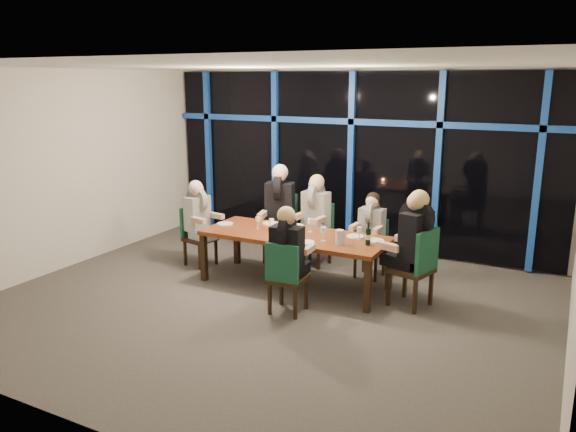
{
  "coord_description": "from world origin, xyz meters",
  "views": [
    {
      "loc": [
        3.39,
        -5.9,
        2.85
      ],
      "look_at": [
        0.0,
        0.6,
        1.05
      ],
      "focal_mm": 35.0,
      "sensor_mm": 36.0,
      "label": 1
    }
  ],
  "objects_px": {
    "chair_far_left": "(281,223)",
    "chair_far_right": "(372,244)",
    "diner_far_left": "(279,199)",
    "chair_far_mid": "(317,230)",
    "diner_end_right": "(413,231)",
    "water_pitcher": "(340,237)",
    "diner_end_left": "(199,211)",
    "diner_far_right": "(371,223)",
    "chair_end_left": "(196,233)",
    "wine_bottle": "(368,236)",
    "diner_near_mid": "(288,244)",
    "chair_end_right": "(418,264)",
    "diner_far_mid": "(315,207)",
    "chair_near_mid": "(285,274)",
    "dining_table": "(295,239)"
  },
  "relations": [
    {
      "from": "chair_far_left",
      "to": "chair_far_right",
      "type": "xyz_separation_m",
      "value": [
        1.57,
        -0.08,
        -0.11
      ]
    },
    {
      "from": "diner_far_left",
      "to": "chair_far_mid",
      "type": "bearing_deg",
      "value": -0.8
    },
    {
      "from": "diner_end_right",
      "to": "water_pitcher",
      "type": "relative_size",
      "value": 5.2
    },
    {
      "from": "chair_far_right",
      "to": "diner_end_left",
      "type": "relative_size",
      "value": 0.97
    },
    {
      "from": "chair_far_right",
      "to": "diner_far_right",
      "type": "xyz_separation_m",
      "value": [
        -0.0,
        -0.07,
        0.34
      ]
    },
    {
      "from": "water_pitcher",
      "to": "chair_end_left",
      "type": "bearing_deg",
      "value": -165.76
    },
    {
      "from": "water_pitcher",
      "to": "diner_end_left",
      "type": "bearing_deg",
      "value": -165.62
    },
    {
      "from": "chair_far_left",
      "to": "diner_far_left",
      "type": "bearing_deg",
      "value": -90.0
    },
    {
      "from": "wine_bottle",
      "to": "water_pitcher",
      "type": "xyz_separation_m",
      "value": [
        -0.34,
        -0.15,
        -0.02
      ]
    },
    {
      "from": "diner_near_mid",
      "to": "chair_far_left",
      "type": "bearing_deg",
      "value": -62.78
    },
    {
      "from": "water_pitcher",
      "to": "chair_end_right",
      "type": "bearing_deg",
      "value": 31.68
    },
    {
      "from": "diner_far_mid",
      "to": "diner_far_right",
      "type": "relative_size",
      "value": 1.13
    },
    {
      "from": "chair_far_mid",
      "to": "diner_far_right",
      "type": "xyz_separation_m",
      "value": [
        0.95,
        -0.22,
        0.28
      ]
    },
    {
      "from": "diner_far_mid",
      "to": "diner_end_right",
      "type": "relative_size",
      "value": 0.93
    },
    {
      "from": "chair_far_mid",
      "to": "diner_end_right",
      "type": "xyz_separation_m",
      "value": [
        1.78,
        -1.0,
        0.45
      ]
    },
    {
      "from": "diner_end_left",
      "to": "diner_end_right",
      "type": "relative_size",
      "value": 0.88
    },
    {
      "from": "diner_end_right",
      "to": "diner_near_mid",
      "type": "distance_m",
      "value": 1.58
    },
    {
      "from": "chair_far_right",
      "to": "chair_end_right",
      "type": "distance_m",
      "value": 1.27
    },
    {
      "from": "chair_end_right",
      "to": "diner_end_left",
      "type": "bearing_deg",
      "value": -75.91
    },
    {
      "from": "chair_end_left",
      "to": "chair_end_right",
      "type": "bearing_deg",
      "value": -80.65
    },
    {
      "from": "chair_far_mid",
      "to": "diner_near_mid",
      "type": "relative_size",
      "value": 1.07
    },
    {
      "from": "diner_far_right",
      "to": "wine_bottle",
      "type": "bearing_deg",
      "value": -70.61
    },
    {
      "from": "chair_end_right",
      "to": "diner_end_left",
      "type": "distance_m",
      "value": 3.46
    },
    {
      "from": "chair_end_left",
      "to": "chair_near_mid",
      "type": "xyz_separation_m",
      "value": [
        2.15,
        -1.09,
        0.01
      ]
    },
    {
      "from": "chair_far_mid",
      "to": "water_pitcher",
      "type": "distance_m",
      "value": 1.52
    },
    {
      "from": "chair_near_mid",
      "to": "diner_end_left",
      "type": "bearing_deg",
      "value": -30.8
    },
    {
      "from": "diner_far_mid",
      "to": "water_pitcher",
      "type": "xyz_separation_m",
      "value": [
        0.88,
        -1.13,
        -0.08
      ]
    },
    {
      "from": "diner_far_mid",
      "to": "diner_far_right",
      "type": "xyz_separation_m",
      "value": [
        0.96,
        -0.14,
        -0.1
      ]
    },
    {
      "from": "diner_far_mid",
      "to": "diner_near_mid",
      "type": "height_order",
      "value": "diner_far_mid"
    },
    {
      "from": "diner_far_right",
      "to": "diner_end_right",
      "type": "distance_m",
      "value": 1.15
    },
    {
      "from": "dining_table",
      "to": "wine_bottle",
      "type": "height_order",
      "value": "wine_bottle"
    },
    {
      "from": "chair_end_right",
      "to": "diner_end_left",
      "type": "relative_size",
      "value": 1.17
    },
    {
      "from": "chair_near_mid",
      "to": "diner_end_left",
      "type": "relative_size",
      "value": 1.05
    },
    {
      "from": "water_pitcher",
      "to": "chair_near_mid",
      "type": "bearing_deg",
      "value": -95.11
    },
    {
      "from": "chair_far_left",
      "to": "diner_far_mid",
      "type": "height_order",
      "value": "diner_far_mid"
    },
    {
      "from": "wine_bottle",
      "to": "water_pitcher",
      "type": "bearing_deg",
      "value": -156.58
    },
    {
      "from": "chair_far_mid",
      "to": "diner_near_mid",
      "type": "distance_m",
      "value": 2.0
    },
    {
      "from": "chair_far_right",
      "to": "chair_end_left",
      "type": "bearing_deg",
      "value": -161.2
    },
    {
      "from": "chair_end_right",
      "to": "water_pitcher",
      "type": "bearing_deg",
      "value": -63.6
    },
    {
      "from": "chair_end_left",
      "to": "water_pitcher",
      "type": "xyz_separation_m",
      "value": [
        2.53,
        -0.31,
        0.34
      ]
    },
    {
      "from": "chair_end_right",
      "to": "diner_far_left",
      "type": "relative_size",
      "value": 1.01
    },
    {
      "from": "chair_far_right",
      "to": "diner_far_right",
      "type": "height_order",
      "value": "diner_far_right"
    },
    {
      "from": "diner_end_right",
      "to": "wine_bottle",
      "type": "distance_m",
      "value": 0.59
    },
    {
      "from": "chair_far_left",
      "to": "water_pitcher",
      "type": "distance_m",
      "value": 1.9
    },
    {
      "from": "diner_far_right",
      "to": "diner_end_left",
      "type": "bearing_deg",
      "value": -161.92
    },
    {
      "from": "dining_table",
      "to": "wine_bottle",
      "type": "xyz_separation_m",
      "value": [
        1.08,
        -0.04,
        0.18
      ]
    },
    {
      "from": "diner_near_mid",
      "to": "wine_bottle",
      "type": "height_order",
      "value": "diner_near_mid"
    },
    {
      "from": "chair_end_left",
      "to": "diner_far_left",
      "type": "relative_size",
      "value": 0.89
    },
    {
      "from": "wine_bottle",
      "to": "chair_end_left",
      "type": "bearing_deg",
      "value": 176.77
    },
    {
      "from": "chair_near_mid",
      "to": "wine_bottle",
      "type": "bearing_deg",
      "value": -131.43
    }
  ]
}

